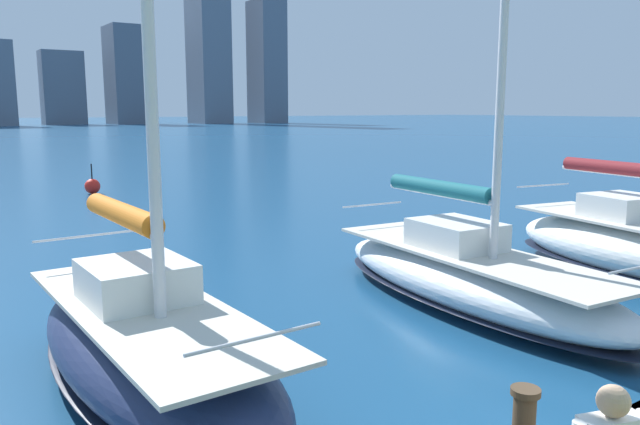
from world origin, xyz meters
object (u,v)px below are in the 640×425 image
(sailboat_teal, at_px, (469,273))
(sailboat_orange, at_px, (148,342))
(channel_buoy, at_px, (92,186))
(sailboat_maroon, at_px, (633,245))

(sailboat_teal, bearing_deg, sailboat_orange, 2.08)
(sailboat_orange, bearing_deg, channel_buoy, -101.93)
(channel_buoy, bearing_deg, sailboat_teal, 95.41)
(sailboat_maroon, distance_m, sailboat_teal, 4.90)
(sailboat_maroon, bearing_deg, sailboat_teal, -6.60)
(sailboat_maroon, xyz_separation_m, channel_buoy, (6.90, -21.97, -0.41))
(sailboat_maroon, height_order, sailboat_teal, sailboat_teal)
(sailboat_teal, xyz_separation_m, sailboat_orange, (6.60, 0.24, 0.05))
(sailboat_maroon, distance_m, channel_buoy, 23.03)
(sailboat_maroon, height_order, channel_buoy, sailboat_maroon)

